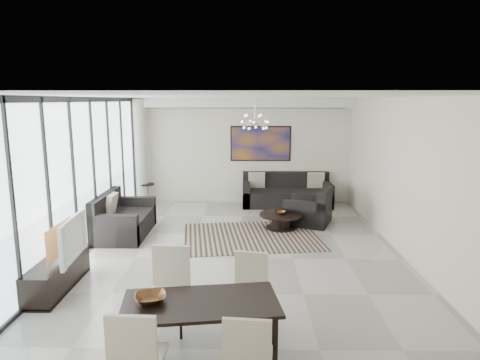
{
  "coord_description": "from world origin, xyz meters",
  "views": [
    {
      "loc": [
        0.11,
        -7.38,
        2.84
      ],
      "look_at": [
        -0.02,
        1.1,
        1.25
      ],
      "focal_mm": 32.0,
      "sensor_mm": 36.0,
      "label": 1
    }
  ],
  "objects_px": {
    "tv_console": "(57,274)",
    "television": "(66,239)",
    "sofa_main": "(287,194)",
    "coffee_table": "(281,220)",
    "dining_table": "(201,309)"
  },
  "relations": [
    {
      "from": "tv_console",
      "to": "television",
      "type": "xyz_separation_m",
      "value": [
        0.16,
        0.02,
        0.56
      ]
    },
    {
      "from": "tv_console",
      "to": "television",
      "type": "height_order",
      "value": "television"
    },
    {
      "from": "sofa_main",
      "to": "television",
      "type": "xyz_separation_m",
      "value": [
        -3.81,
        -5.36,
        0.5
      ]
    },
    {
      "from": "tv_console",
      "to": "television",
      "type": "bearing_deg",
      "value": 7.98
    },
    {
      "from": "coffee_table",
      "to": "dining_table",
      "type": "bearing_deg",
      "value": -104.29
    },
    {
      "from": "television",
      "to": "dining_table",
      "type": "xyz_separation_m",
      "value": [
        2.22,
        -1.81,
        -0.18
      ]
    },
    {
      "from": "coffee_table",
      "to": "television",
      "type": "relative_size",
      "value": 0.88
    },
    {
      "from": "television",
      "to": "dining_table",
      "type": "relative_size",
      "value": 0.62
    },
    {
      "from": "television",
      "to": "coffee_table",
      "type": "bearing_deg",
      "value": -52.0
    },
    {
      "from": "coffee_table",
      "to": "television",
      "type": "distance_m",
      "value": 4.74
    },
    {
      "from": "sofa_main",
      "to": "television",
      "type": "bearing_deg",
      "value": -125.41
    },
    {
      "from": "tv_console",
      "to": "dining_table",
      "type": "relative_size",
      "value": 0.85
    },
    {
      "from": "television",
      "to": "dining_table",
      "type": "height_order",
      "value": "television"
    },
    {
      "from": "coffee_table",
      "to": "dining_table",
      "type": "distance_m",
      "value": 5.15
    },
    {
      "from": "coffee_table",
      "to": "dining_table",
      "type": "height_order",
      "value": "dining_table"
    }
  ]
}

